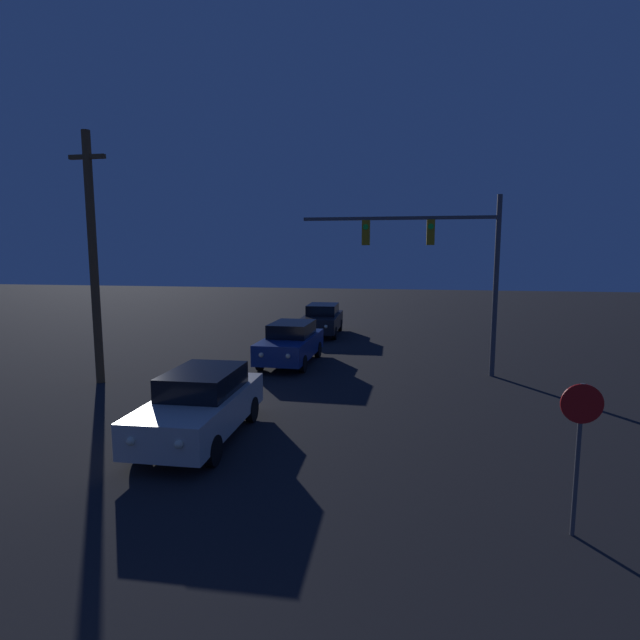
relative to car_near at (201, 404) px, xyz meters
name	(u,v)px	position (x,y,z in m)	size (l,w,h in m)	color
car_near	(201,404)	(0.00, 0.00, 0.00)	(1.93, 4.66, 1.65)	beige
car_mid	(291,343)	(0.21, 8.37, 0.00)	(1.94, 4.66, 1.65)	navy
car_far	(322,319)	(0.26, 15.55, 0.00)	(1.98, 4.68, 1.65)	black
traffic_signal_mast	(443,254)	(6.01, 7.60, 3.53)	(7.03, 0.30, 6.44)	#4C4C51
stop_sign	(580,433)	(7.47, -2.91, 0.84)	(0.62, 0.07, 2.47)	#4C4C51
utility_pole	(93,257)	(-5.56, 4.30, 3.46)	(1.27, 0.28, 8.37)	brown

